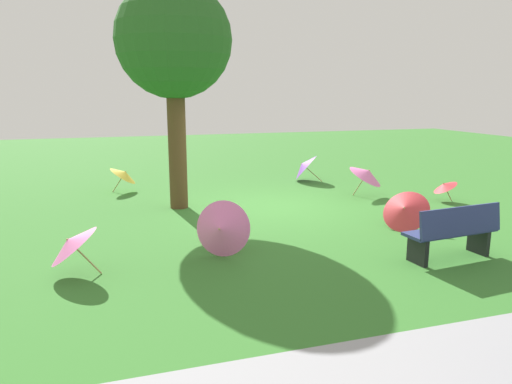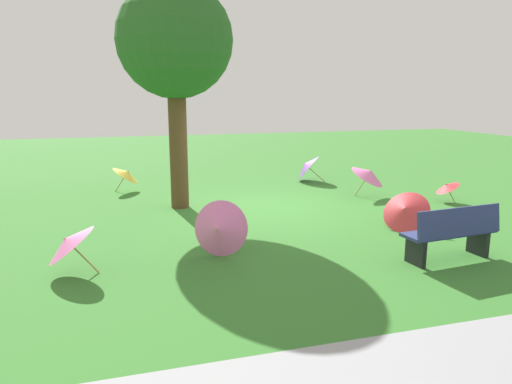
{
  "view_description": "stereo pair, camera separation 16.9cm",
  "coord_description": "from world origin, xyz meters",
  "px_view_note": "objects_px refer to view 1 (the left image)",
  "views": [
    {
      "loc": [
        3.63,
        10.27,
        2.63
      ],
      "look_at": [
        0.7,
        1.01,
        0.6
      ],
      "focal_mm": 33.38,
      "sensor_mm": 36.0,
      "label": 1
    },
    {
      "loc": [
        3.47,
        10.32,
        2.63
      ],
      "look_at": [
        0.7,
        1.01,
        0.6
      ],
      "focal_mm": 33.38,
      "sensor_mm": 36.0,
      "label": 2
    }
  ],
  "objects_px": {
    "parasol_purple_0": "(304,166)",
    "park_bench": "(454,232)",
    "parasol_yellow_0": "(124,174)",
    "shade_tree": "(174,43)",
    "parasol_pink_1": "(221,229)",
    "parasol_red_0": "(405,210)",
    "parasol_red_1": "(444,186)",
    "parasol_pink_2": "(367,174)",
    "parasol_pink_0": "(71,243)"
  },
  "relations": [
    {
      "from": "parasol_purple_0",
      "to": "park_bench",
      "type": "bearing_deg",
      "value": 86.12
    },
    {
      "from": "parasol_purple_0",
      "to": "parasol_yellow_0",
      "type": "bearing_deg",
      "value": 0.37
    },
    {
      "from": "shade_tree",
      "to": "parasol_pink_1",
      "type": "xyz_separation_m",
      "value": [
        -0.15,
        3.62,
        -3.23
      ]
    },
    {
      "from": "parasol_red_0",
      "to": "parasol_purple_0",
      "type": "height_order",
      "value": "parasol_purple_0"
    },
    {
      "from": "park_bench",
      "to": "parasol_red_1",
      "type": "relative_size",
      "value": 2.22
    },
    {
      "from": "parasol_pink_1",
      "to": "parasol_pink_2",
      "type": "distance_m",
      "value": 5.74
    },
    {
      "from": "parasol_red_0",
      "to": "park_bench",
      "type": "bearing_deg",
      "value": 80.07
    },
    {
      "from": "park_bench",
      "to": "parasol_pink_0",
      "type": "xyz_separation_m",
      "value": [
        5.76,
        -1.08,
        0.04
      ]
    },
    {
      "from": "parasol_red_1",
      "to": "parasol_pink_2",
      "type": "relative_size",
      "value": 0.58
    },
    {
      "from": "parasol_pink_0",
      "to": "parasol_red_0",
      "type": "bearing_deg",
      "value": -173.88
    },
    {
      "from": "parasol_red_1",
      "to": "parasol_pink_2",
      "type": "height_order",
      "value": "parasol_pink_2"
    },
    {
      "from": "shade_tree",
      "to": "parasol_pink_1",
      "type": "bearing_deg",
      "value": 92.37
    },
    {
      "from": "parasol_pink_0",
      "to": "parasol_purple_0",
      "type": "height_order",
      "value": "parasol_purple_0"
    },
    {
      "from": "parasol_pink_0",
      "to": "parasol_pink_1",
      "type": "height_order",
      "value": "parasol_pink_1"
    },
    {
      "from": "shade_tree",
      "to": "parasol_pink_1",
      "type": "height_order",
      "value": "shade_tree"
    },
    {
      "from": "parasol_pink_0",
      "to": "parasol_red_1",
      "type": "xyz_separation_m",
      "value": [
        -8.45,
        -2.48,
        -0.11
      ]
    },
    {
      "from": "shade_tree",
      "to": "parasol_yellow_0",
      "type": "distance_m",
      "value": 4.07
    },
    {
      "from": "shade_tree",
      "to": "parasol_purple_0",
      "type": "xyz_separation_m",
      "value": [
        -4.13,
        -2.27,
        -3.23
      ]
    },
    {
      "from": "parasol_purple_0",
      "to": "parasol_yellow_0",
      "type": "xyz_separation_m",
      "value": [
        5.26,
        0.03,
        0.02
      ]
    },
    {
      "from": "parasol_red_0",
      "to": "parasol_yellow_0",
      "type": "height_order",
      "value": "parasol_red_0"
    },
    {
      "from": "parasol_pink_2",
      "to": "parasol_red_1",
      "type": "bearing_deg",
      "value": 145.15
    },
    {
      "from": "parasol_red_1",
      "to": "parasol_pink_2",
      "type": "distance_m",
      "value": 1.88
    },
    {
      "from": "park_bench",
      "to": "parasol_purple_0",
      "type": "height_order",
      "value": "same"
    },
    {
      "from": "park_bench",
      "to": "parasol_pink_2",
      "type": "relative_size",
      "value": 1.29
    },
    {
      "from": "shade_tree",
      "to": "parasol_pink_2",
      "type": "bearing_deg",
      "value": 176.94
    },
    {
      "from": "parasol_purple_0",
      "to": "parasol_yellow_0",
      "type": "distance_m",
      "value": 5.26
    },
    {
      "from": "park_bench",
      "to": "parasol_pink_0",
      "type": "relative_size",
      "value": 1.85
    },
    {
      "from": "parasol_pink_1",
      "to": "parasol_yellow_0",
      "type": "xyz_separation_m",
      "value": [
        1.28,
        -5.86,
        0.02
      ]
    },
    {
      "from": "shade_tree",
      "to": "parasol_pink_0",
      "type": "bearing_deg",
      "value": 60.89
    },
    {
      "from": "parasol_pink_2",
      "to": "parasol_yellow_0",
      "type": "xyz_separation_m",
      "value": [
        5.93,
        -2.5,
        -0.11
      ]
    },
    {
      "from": "parasol_yellow_0",
      "to": "shade_tree",
      "type": "bearing_deg",
      "value": 116.83
    },
    {
      "from": "shade_tree",
      "to": "parasol_red_1",
      "type": "xyz_separation_m",
      "value": [
        -6.33,
        1.33,
        -3.31
      ]
    },
    {
      "from": "parasol_red_1",
      "to": "park_bench",
      "type": "bearing_deg",
      "value": 52.94
    },
    {
      "from": "shade_tree",
      "to": "parasol_red_1",
      "type": "distance_m",
      "value": 7.26
    },
    {
      "from": "parasol_red_0",
      "to": "parasol_purple_0",
      "type": "relative_size",
      "value": 0.95
    },
    {
      "from": "park_bench",
      "to": "parasol_red_1",
      "type": "bearing_deg",
      "value": -127.06
    },
    {
      "from": "shade_tree",
      "to": "parasol_pink_0",
      "type": "height_order",
      "value": "shade_tree"
    },
    {
      "from": "parasol_pink_0",
      "to": "parasol_pink_2",
      "type": "bearing_deg",
      "value": -152.82
    },
    {
      "from": "shade_tree",
      "to": "parasol_red_0",
      "type": "distance_m",
      "value": 6.04
    },
    {
      "from": "parasol_red_1",
      "to": "parasol_pink_2",
      "type": "bearing_deg",
      "value": -34.85
    },
    {
      "from": "parasol_red_0",
      "to": "parasol_pink_2",
      "type": "relative_size",
      "value": 0.9
    },
    {
      "from": "parasol_pink_1",
      "to": "parasol_pink_2",
      "type": "xyz_separation_m",
      "value": [
        -4.64,
        -3.37,
        0.13
      ]
    },
    {
      "from": "parasol_pink_1",
      "to": "parasol_purple_0",
      "type": "bearing_deg",
      "value": -123.99
    },
    {
      "from": "parasol_red_0",
      "to": "parasol_red_1",
      "type": "bearing_deg",
      "value": -142.49
    },
    {
      "from": "parasol_red_0",
      "to": "parasol_purple_0",
      "type": "xyz_separation_m",
      "value": [
        -0.18,
        -5.43,
        0.07
      ]
    },
    {
      "from": "parasol_red_0",
      "to": "parasol_yellow_0",
      "type": "relative_size",
      "value": 1.34
    },
    {
      "from": "parasol_pink_2",
      "to": "park_bench",
      "type": "bearing_deg",
      "value": 76.01
    },
    {
      "from": "parasol_red_1",
      "to": "parasol_yellow_0",
      "type": "distance_m",
      "value": 8.27
    },
    {
      "from": "shade_tree",
      "to": "parasol_pink_1",
      "type": "distance_m",
      "value": 4.86
    },
    {
      "from": "shade_tree",
      "to": "parasol_pink_2",
      "type": "distance_m",
      "value": 5.72
    }
  ]
}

